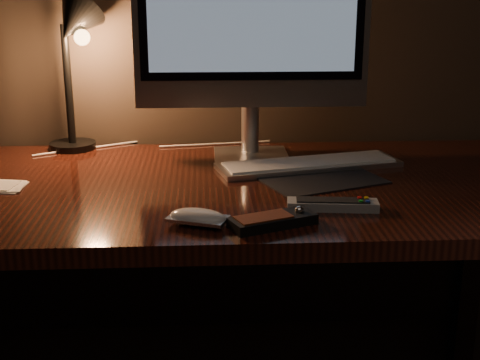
{
  "coord_description": "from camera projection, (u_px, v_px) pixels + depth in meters",
  "views": [
    {
      "loc": [
        -0.03,
        0.39,
        1.2
      ],
      "look_at": [
        0.04,
        1.73,
        0.79
      ],
      "focal_mm": 50.0,
      "sensor_mm": 36.0,
      "label": 1
    }
  ],
  "objects": [
    {
      "name": "desk",
      "position": [
        219.0,
        224.0,
        1.63
      ],
      "size": [
        1.6,
        0.75,
        0.75
      ],
      "color": "black",
      "rests_on": "ground"
    },
    {
      "name": "tv_remote",
      "position": [
        333.0,
        204.0,
        1.35
      ],
      "size": [
        0.19,
        0.07,
        0.02
      ],
      "rotation": [
        0.0,
        0.0,
        -0.11
      ],
      "color": "#95999B",
      "rests_on": "desk"
    },
    {
      "name": "mouse",
      "position": [
        198.0,
        219.0,
        1.26
      ],
      "size": [
        0.13,
        0.1,
        0.02
      ],
      "primitive_type": "ellipsoid",
      "rotation": [
        0.0,
        0.0,
        -0.37
      ],
      "color": "white",
      "rests_on": "desk"
    },
    {
      "name": "cable",
      "position": [
        155.0,
        147.0,
        1.84
      ],
      "size": [
        0.62,
        0.19,
        0.01
      ],
      "primitive_type": "cylinder",
      "rotation": [
        0.0,
        1.57,
        0.29
      ],
      "color": "white",
      "rests_on": "desk"
    },
    {
      "name": "mousepad",
      "position": [
        317.0,
        177.0,
        1.56
      ],
      "size": [
        0.33,
        0.3,
        0.0
      ],
      "primitive_type": "cube",
      "rotation": [
        0.0,
        0.0,
        0.37
      ],
      "color": "black",
      "rests_on": "desk"
    },
    {
      "name": "keyboard",
      "position": [
        309.0,
        164.0,
        1.65
      ],
      "size": [
        0.47,
        0.23,
        0.02
      ],
      "primitive_type": "cube",
      "rotation": [
        0.0,
        0.0,
        0.23
      ],
      "color": "silver",
      "rests_on": "desk"
    },
    {
      "name": "monitor",
      "position": [
        252.0,
        15.0,
        1.63
      ],
      "size": [
        0.58,
        0.17,
        0.61
      ],
      "rotation": [
        0.0,
        0.0,
        -0.01
      ],
      "color": "silver",
      "rests_on": "desk"
    },
    {
      "name": "media_remote",
      "position": [
        273.0,
        220.0,
        1.25
      ],
      "size": [
        0.18,
        0.12,
        0.03
      ],
      "rotation": [
        0.0,
        0.0,
        0.39
      ],
      "color": "black",
      "rests_on": "desk"
    },
    {
      "name": "desk_lamp",
      "position": [
        73.0,
        45.0,
        1.71
      ],
      "size": [
        0.2,
        0.22,
        0.42
      ],
      "rotation": [
        0.0,
        0.0,
        -0.16
      ],
      "color": "black",
      "rests_on": "desk"
    }
  ]
}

